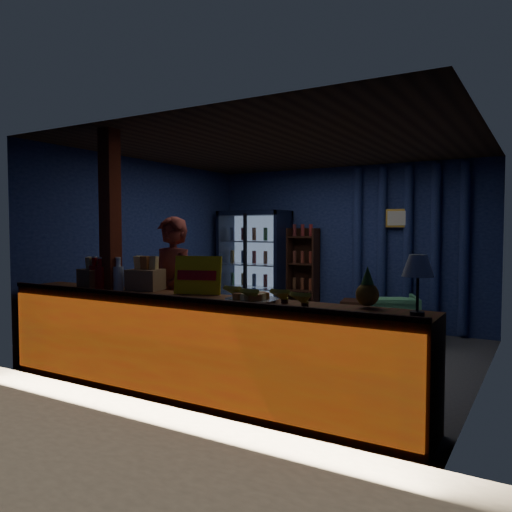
{
  "coord_description": "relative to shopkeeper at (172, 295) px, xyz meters",
  "views": [
    {
      "loc": [
        2.86,
        -5.57,
        1.57
      ],
      "look_at": [
        -0.31,
        -0.2,
        1.24
      ],
      "focal_mm": 35.0,
      "sensor_mm": 36.0,
      "label": 1
    }
  ],
  "objects": [
    {
      "name": "ground",
      "position": [
        0.69,
        1.36,
        -0.86
      ],
      "size": [
        4.6,
        4.6,
        0.0
      ],
      "primitive_type": "plane",
      "color": "#515154",
      "rests_on": "ground"
    },
    {
      "name": "side_table",
      "position": [
        1.25,
        2.75,
        -0.58
      ],
      "size": [
        0.68,
        0.55,
        0.66
      ],
      "color": "#341A10",
      "rests_on": "ground"
    },
    {
      "name": "dirt_apron",
      "position": [
        0.69,
        -2.44,
        -0.86
      ],
      "size": [
        5.6,
        5.6,
        0.0
      ],
      "primitive_type": "plane",
      "color": "brown",
      "rests_on": "ground"
    },
    {
      "name": "snack_box_left",
      "position": [
        -0.67,
        -0.49,
        0.21
      ],
      "size": [
        0.37,
        0.33,
        0.33
      ],
      "color": "#977949",
      "rests_on": "counter"
    },
    {
      "name": "soda_bottles",
      "position": [
        -0.43,
        -0.56,
        0.23
      ],
      "size": [
        0.46,
        0.19,
        0.34
      ],
      "color": "red",
      "rests_on": "counter"
    },
    {
      "name": "framed_picture",
      "position": [
        1.54,
        3.46,
        0.89
      ],
      "size": [
        0.36,
        0.04,
        0.28
      ],
      "color": "gold",
      "rests_on": "room_walls"
    },
    {
      "name": "table_lamp",
      "position": [
        2.74,
        -0.55,
        0.44
      ],
      "size": [
        0.23,
        0.23,
        0.44
      ],
      "color": "black",
      "rests_on": "counter"
    },
    {
      "name": "beverage_cooler",
      "position": [
        -0.86,
        3.28,
        0.08
      ],
      "size": [
        1.2,
        0.62,
        1.9
      ],
      "color": "black",
      "rests_on": "ground"
    },
    {
      "name": "pineapple",
      "position": [
        2.3,
        -0.34,
        0.22
      ],
      "size": [
        0.19,
        0.19,
        0.32
      ],
      "color": "#8E5E19",
      "rests_on": "counter"
    },
    {
      "name": "counter",
      "position": [
        0.69,
        -0.54,
        -0.38
      ],
      "size": [
        4.4,
        0.57,
        0.99
      ],
      "color": "brown",
      "rests_on": "ground"
    },
    {
      "name": "yellow_sign",
      "position": [
        0.63,
        -0.37,
        0.28
      ],
      "size": [
        0.47,
        0.23,
        0.37
      ],
      "color": "yellow",
      "rests_on": "counter"
    },
    {
      "name": "room_walls",
      "position": [
        0.69,
        1.36,
        0.71
      ],
      "size": [
        4.6,
        4.6,
        4.6
      ],
      "color": "navy",
      "rests_on": "ground"
    },
    {
      "name": "support_post",
      "position": [
        -0.36,
        -0.54,
        0.44
      ],
      "size": [
        0.16,
        0.16,
        2.6
      ],
      "primitive_type": "cube",
      "color": "maroon",
      "rests_on": "ground"
    },
    {
      "name": "curtain_folds",
      "position": [
        1.69,
        3.5,
        0.44
      ],
      "size": [
        1.74,
        0.14,
        2.5
      ],
      "color": "navy",
      "rests_on": "room_walls"
    },
    {
      "name": "bottle_shelf",
      "position": [
        -0.01,
        3.42,
        -0.06
      ],
      "size": [
        0.5,
        0.28,
        1.6
      ],
      "color": "#341A10",
      "rests_on": "ground"
    },
    {
      "name": "green_chair",
      "position": [
        1.64,
        2.78,
        -0.53
      ],
      "size": [
        0.94,
        0.95,
        0.66
      ],
      "primitive_type": "imported",
      "rotation": [
        0.0,
        0.0,
        3.54
      ],
      "color": "#55AA6E",
      "rests_on": "ground"
    },
    {
      "name": "snack_box_centre",
      "position": [
        -0.04,
        -0.37,
        0.22
      ],
      "size": [
        0.38,
        0.34,
        0.35
      ],
      "color": "#977949",
      "rests_on": "counter"
    },
    {
      "name": "pastry_tray",
      "position": [
        1.33,
        -0.53,
        0.12
      ],
      "size": [
        0.47,
        0.47,
        0.08
      ],
      "color": "silver",
      "rests_on": "counter"
    },
    {
      "name": "banana_bunches",
      "position": [
        1.51,
        -0.55,
        0.17
      ],
      "size": [
        0.91,
        0.27,
        0.15
      ],
      "color": "gold",
      "rests_on": "counter"
    },
    {
      "name": "shopkeeper",
      "position": [
        0.0,
        0.0,
        0.0
      ],
      "size": [
        0.67,
        0.48,
        1.72
      ],
      "primitive_type": "imported",
      "rotation": [
        0.0,
        0.0,
        -0.12
      ],
      "color": "maroon",
      "rests_on": "ground"
    }
  ]
}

